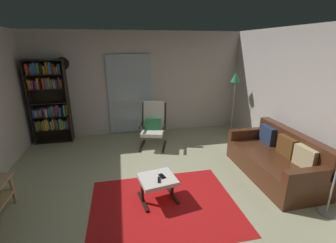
{
  "coord_description": "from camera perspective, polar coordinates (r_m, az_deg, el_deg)",
  "views": [
    {
      "loc": [
        -0.5,
        -3.11,
        2.28
      ],
      "look_at": [
        0.38,
        1.09,
        0.85
      ],
      "focal_mm": 24.82,
      "sensor_mm": 36.0,
      "label": 1
    }
  ],
  "objects": [
    {
      "name": "ground_plane",
      "position": [
        3.89,
        -2.31,
        -17.43
      ],
      "size": [
        7.02,
        7.02,
        0.0
      ],
      "primitive_type": "plane",
      "color": "#B0B08A"
    },
    {
      "name": "wall_back",
      "position": [
        6.11,
        -7.08,
        9.11
      ],
      "size": [
        5.6,
        0.06,
        2.6
      ],
      "primitive_type": "cube",
      "color": "beige",
      "rests_on": "ground"
    },
    {
      "name": "wall_right",
      "position": [
        4.57,
        33.13,
        3.06
      ],
      "size": [
        0.06,
        6.0,
        2.6
      ],
      "primitive_type": "cube",
      "color": "beige",
      "rests_on": "ground"
    },
    {
      "name": "glass_door_panel",
      "position": [
        6.08,
        -9.31,
        6.55
      ],
      "size": [
        1.1,
        0.01,
        2.0
      ],
      "primitive_type": "cube",
      "color": "silver"
    },
    {
      "name": "area_rug",
      "position": [
        3.66,
        -0.95,
        -19.95
      ],
      "size": [
        2.13,
        1.69,
        0.01
      ],
      "primitive_type": "cube",
      "color": "red",
      "rests_on": "ground"
    },
    {
      "name": "bookshelf_near_tv",
      "position": [
        6.12,
        -27.11,
        4.74
      ],
      "size": [
        0.84,
        0.3,
        1.96
      ],
      "color": "black",
      "rests_on": "ground"
    },
    {
      "name": "leather_sofa",
      "position": [
        4.65,
        25.07,
        -8.58
      ],
      "size": [
        0.89,
        1.82,
        0.82
      ],
      "color": "#502A17",
      "rests_on": "ground"
    },
    {
      "name": "lounge_armchair",
      "position": [
        5.36,
        -3.63,
        -0.55
      ],
      "size": [
        0.72,
        0.78,
        1.02
      ],
      "color": "black",
      "rests_on": "ground"
    },
    {
      "name": "ottoman",
      "position": [
        3.61,
        -2.59,
        -14.5
      ],
      "size": [
        0.59,
        0.56,
        0.38
      ],
      "color": "white",
      "rests_on": "ground"
    },
    {
      "name": "tv_remote",
      "position": [
        3.51,
        -2.22,
        -14.11
      ],
      "size": [
        0.06,
        0.15,
        0.02
      ],
      "primitive_type": "cube",
      "rotation": [
        0.0,
        0.0,
        -0.17
      ],
      "color": "black",
      "rests_on": "ottoman"
    },
    {
      "name": "cell_phone",
      "position": [
        3.6,
        -1.46,
        -13.27
      ],
      "size": [
        0.11,
        0.15,
        0.01
      ],
      "primitive_type": "cube",
      "rotation": [
        0.0,
        0.0,
        0.31
      ],
      "color": "black",
      "rests_on": "ottoman"
    },
    {
      "name": "floor_lamp_by_shelf",
      "position": [
        6.04,
        16.15,
        9.06
      ],
      "size": [
        0.23,
        0.23,
        1.63
      ],
      "color": "#A5A5AD",
      "rests_on": "ground"
    },
    {
      "name": "wall_clock",
      "position": [
        6.08,
        -24.43,
        12.83
      ],
      "size": [
        0.29,
        0.03,
        0.29
      ],
      "color": "silver"
    }
  ]
}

